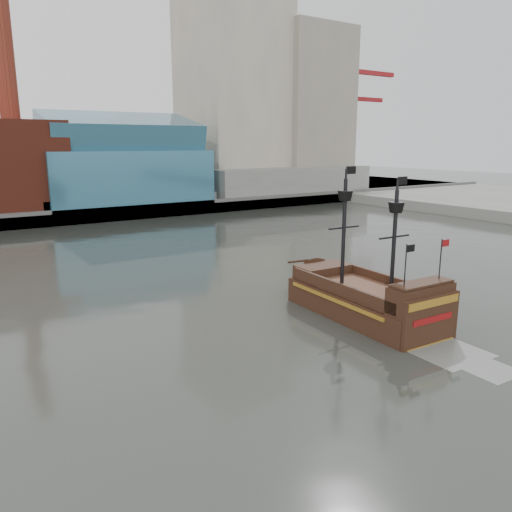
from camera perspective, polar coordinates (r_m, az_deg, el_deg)
ground at (r=34.46m, az=8.55°, el=-10.16°), size 400.00×400.00×0.00m
promenade_far at (r=118.07m, az=-22.76°, el=5.79°), size 220.00×60.00×2.00m
seawall at (r=89.40m, az=-19.16°, el=4.33°), size 220.00×1.00×2.60m
skyline at (r=111.82m, az=-20.34°, el=17.78°), size 149.00×45.00×62.00m
crane_a at (r=145.48m, az=10.57°, el=14.84°), size 22.50×4.00×32.25m
crane_b at (r=159.24m, az=10.53°, el=13.37°), size 19.10×4.00×26.25m
pirate_ship at (r=39.98m, az=12.42°, el=-5.32°), size 5.86×16.86×12.48m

